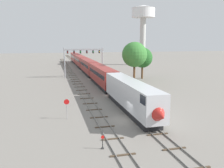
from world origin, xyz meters
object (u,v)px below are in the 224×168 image
signal_gantry (84,56)px  stop_sign (67,106)px  water_tower (143,17)px  trackside_tree_left (135,55)px  passenger_train (88,66)px  trackside_tree_mid (142,58)px  switch_stand (103,144)px

signal_gantry → stop_sign: 40.23m
water_tower → trackside_tree_left: bearing=-113.7°
passenger_train → trackside_tree_mid: 19.62m
signal_gantry → switch_stand: signal_gantry is taller
signal_gantry → trackside_tree_mid: (16.08, -7.22, -0.45)m
switch_stand → stop_sign: size_ratio=0.51×
water_tower → trackside_tree_mid: water_tower is taller
signal_gantry → passenger_train: bearing=70.1°
passenger_train → water_tower: bearing=41.3°
water_tower → switch_stand: size_ratio=18.28×
trackside_tree_mid → water_tower: bearing=68.6°
water_tower → switch_stand: (-36.20, -81.64, -20.83)m
trackside_tree_left → switch_stand: bearing=-114.2°
stop_sign → trackside_tree_left: 31.46m
stop_sign → signal_gantry: bearing=78.8°
trackside_tree_left → passenger_train: bearing=112.8°
trackside_tree_mid → passenger_train: bearing=135.8°
signal_gantry → trackside_tree_left: size_ratio=1.13×
signal_gantry → trackside_tree_left: 18.30m
switch_stand → trackside_tree_mid: (20.93, 42.62, 5.62)m
stop_sign → trackside_tree_mid: size_ratio=0.32×
switch_stand → trackside_tree_left: bearing=65.8°
passenger_train → stop_sign: 46.52m
passenger_train → trackside_tree_left: size_ratio=10.10×
water_tower → trackside_tree_mid: size_ratio=2.94×
water_tower → trackside_tree_left: water_tower is taller
signal_gantry → trackside_tree_mid: bearing=-24.2°
stop_sign → trackside_tree_mid: (23.83, 31.98, 4.27)m
switch_stand → stop_sign: 11.12m
water_tower → trackside_tree_mid: bearing=-111.4°
water_tower → switch_stand: bearing=-113.9°
water_tower → stop_sign: size_ratio=9.27×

